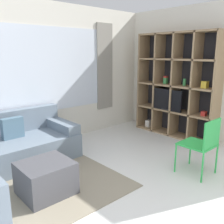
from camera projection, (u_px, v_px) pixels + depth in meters
wall_back at (38, 75)px, 4.67m from camera, size 6.40×0.11×2.70m
wall_right at (195, 73)px, 5.15m from camera, size 0.07×4.58×2.70m
area_rug at (13, 196)px, 3.16m from camera, size 2.82×1.89×0.01m
shelving_unit at (176, 86)px, 5.30m from camera, size 0.39×1.85×2.18m
couch_main at (19, 145)px, 4.10m from camera, size 1.78×0.97×0.81m
ottoman at (46, 178)px, 3.17m from camera, size 0.63×0.58×0.43m
folding_chair at (203, 142)px, 3.60m from camera, size 0.44×0.46×0.86m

